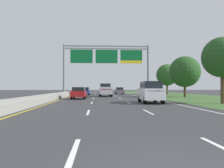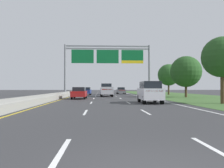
{
  "view_description": "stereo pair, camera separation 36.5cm",
  "coord_description": "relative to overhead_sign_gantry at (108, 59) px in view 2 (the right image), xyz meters",
  "views": [
    {
      "loc": [
        -1.29,
        -3.91,
        1.52
      ],
      "look_at": [
        0.41,
        23.36,
        1.93
      ],
      "focal_mm": 37.57,
      "sensor_mm": 36.0,
      "label": 1
    },
    {
      "loc": [
        -0.93,
        -3.93,
        1.52
      ],
      "look_at": [
        0.41,
        23.36,
        1.93
      ],
      "focal_mm": 37.57,
      "sensor_mm": 36.0,
      "label": 2
    }
  ],
  "objects": [
    {
      "name": "ground_plane",
      "position": [
        -0.3,
        -1.78,
        -6.43
      ],
      "size": [
        220.0,
        220.0,
        0.0
      ],
      "primitive_type": "plane",
      "color": "#333335"
    },
    {
      "name": "lane_striping",
      "position": [
        -0.3,
        -2.23,
        -6.43
      ],
      "size": [
        11.96,
        106.0,
        0.01
      ],
      "color": "white",
      "rests_on": "ground"
    },
    {
      "name": "grass_verge_right",
      "position": [
        13.65,
        -1.78,
        -6.42
      ],
      "size": [
        14.0,
        110.0,
        0.02
      ],
      "primitive_type": "cube",
      "color": "#3D602D",
      "rests_on": "ground"
    },
    {
      "name": "median_barrier_concrete",
      "position": [
        -6.9,
        -1.78,
        -6.08
      ],
      "size": [
        0.6,
        110.0,
        0.85
      ],
      "color": "gray",
      "rests_on": "ground"
    },
    {
      "name": "overhead_sign_gantry",
      "position": [
        0.0,
        0.0,
        0.0
      ],
      "size": [
        15.06,
        0.42,
        8.98
      ],
      "color": "gray",
      "rests_on": "ground"
    },
    {
      "name": "pickup_truck_silver",
      "position": [
        -0.23,
        -1.16,
        -5.36
      ],
      "size": [
        2.11,
        5.44,
        2.2
      ],
      "rotation": [
        0.0,
        0.0,
        1.59
      ],
      "color": "#B2B5BA",
      "rests_on": "ground"
    },
    {
      "name": "car_blue_left_lane_sedan",
      "position": [
        -4.09,
        6.7,
        -5.61
      ],
      "size": [
        1.9,
        4.43,
        1.57
      ],
      "rotation": [
        0.0,
        0.0,
        1.55
      ],
      "color": "navy",
      "rests_on": "ground"
    },
    {
      "name": "car_red_left_lane_sedan",
      "position": [
        -4.06,
        -9.31,
        -5.61
      ],
      "size": [
        1.85,
        4.41,
        1.57
      ],
      "rotation": [
        0.0,
        0.0,
        1.56
      ],
      "color": "maroon",
      "rests_on": "ground"
    },
    {
      "name": "car_white_right_lane_suv",
      "position": [
        3.58,
        -18.07,
        -5.33
      ],
      "size": [
        2.03,
        4.75,
        2.11
      ],
      "rotation": [
        0.0,
        0.0,
        1.54
      ],
      "color": "silver",
      "rests_on": "ground"
    },
    {
      "name": "car_navy_centre_lane_sedan",
      "position": [
        -0.1,
        9.25,
        -5.61
      ],
      "size": [
        1.93,
        4.44,
        1.57
      ],
      "rotation": [
        0.0,
        0.0,
        1.6
      ],
      "color": "#161E47",
      "rests_on": "ground"
    },
    {
      "name": "car_grey_right_lane_sedan",
      "position": [
        3.55,
        14.19,
        -5.61
      ],
      "size": [
        1.9,
        4.43,
        1.57
      ],
      "rotation": [
        0.0,
        0.0,
        1.59
      ],
      "color": "slate",
      "rests_on": "ground"
    },
    {
      "name": "roadside_tree_near",
      "position": [
        10.13,
        -19.43,
        -2.08
      ],
      "size": [
        3.81,
        3.81,
        6.28
      ],
      "color": "#4C3823",
      "rests_on": "ground"
    },
    {
      "name": "roadside_tree_mid",
      "position": [
        12.03,
        -4.98,
        -2.44
      ],
      "size": [
        4.83,
        4.83,
        6.41
      ],
      "color": "#4C3823",
      "rests_on": "ground"
    },
    {
      "name": "roadside_tree_far",
      "position": [
        13.11,
        7.93,
        -2.25
      ],
      "size": [
        4.55,
        4.55,
        6.47
      ],
      "color": "#4C3823",
      "rests_on": "ground"
    }
  ]
}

